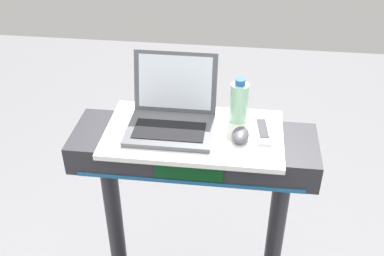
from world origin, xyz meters
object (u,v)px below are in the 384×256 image
(laptop, at_px, (172,114))
(tv_remote, at_px, (262,131))
(water_bottle, at_px, (239,102))
(computer_mouse, at_px, (240,135))

(laptop, xyz_separation_m, tv_remote, (0.33, -0.01, -0.04))
(water_bottle, height_order, tv_remote, water_bottle)
(water_bottle, bearing_deg, laptop, -164.83)
(laptop, bearing_deg, computer_mouse, -11.22)
(computer_mouse, bearing_deg, laptop, 172.10)
(computer_mouse, bearing_deg, water_bottle, 101.00)
(tv_remote, bearing_deg, computer_mouse, -150.45)
(water_bottle, xyz_separation_m, tv_remote, (0.09, -0.08, -0.07))
(tv_remote, bearing_deg, water_bottle, 139.38)
(water_bottle, distance_m, tv_remote, 0.14)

